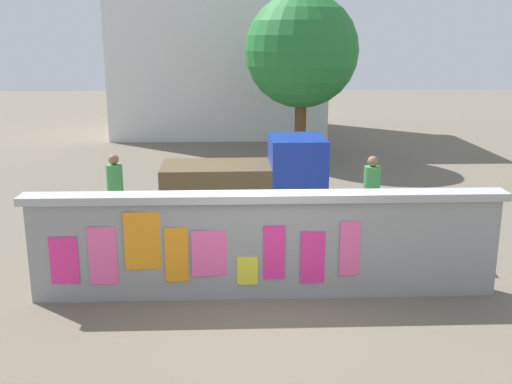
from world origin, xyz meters
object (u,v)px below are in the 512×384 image
at_px(tree_roadside, 302,51).
at_px(bicycle_near, 426,244).
at_px(auto_rickshaw_truck, 252,179).
at_px(person_bystander, 115,184).
at_px(person_walking, 372,186).
at_px(motorcycle, 129,243).

bearing_deg(tree_roadside, bicycle_near, -82.70).
relative_size(auto_rickshaw_truck, person_bystander, 2.24).
relative_size(bicycle_near, person_bystander, 1.05).
height_order(bicycle_near, person_walking, person_walking).
height_order(auto_rickshaw_truck, bicycle_near, auto_rickshaw_truck).
xyz_separation_m(auto_rickshaw_truck, person_bystander, (-2.92, -0.65, 0.09)).
distance_m(person_walking, tree_roadside, 8.18).
relative_size(motorcycle, person_walking, 1.15).
height_order(motorcycle, bicycle_near, bicycle_near).
distance_m(motorcycle, person_bystander, 2.43).
xyz_separation_m(bicycle_near, tree_roadside, (-1.23, 9.59, 3.18)).
bearing_deg(person_bystander, bicycle_near, -20.70).
bearing_deg(auto_rickshaw_truck, person_bystander, -167.40).
relative_size(auto_rickshaw_truck, motorcycle, 1.94).
distance_m(motorcycle, person_walking, 5.10).
relative_size(person_bystander, tree_roadside, 0.30).
bearing_deg(person_bystander, auto_rickshaw_truck, 12.60).
bearing_deg(tree_roadside, person_walking, -85.32).
height_order(person_walking, person_bystander, same).
distance_m(bicycle_near, person_bystander, 6.40).
distance_m(person_walking, person_bystander, 5.38).
height_order(bicycle_near, person_bystander, person_bystander).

